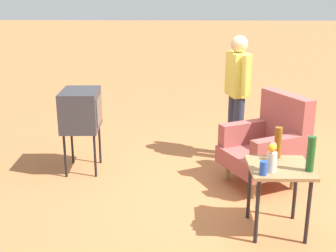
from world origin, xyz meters
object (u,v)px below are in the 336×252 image
soda_can_red (273,154)px  soda_can_blue (263,168)px  person_standing (237,90)px  bottle_wine_green (311,154)px  bottle_tall_amber (278,143)px  armchair (269,143)px  tv_on_stand (81,110)px  flower_vase (272,156)px  side_table (279,176)px

soda_can_red → soda_can_blue: 0.38m
person_standing → soda_can_red: person_standing is taller
bottle_wine_green → bottle_tall_amber: bottle_wine_green is taller
armchair → soda_can_blue: 1.31m
armchair → tv_on_stand: size_ratio=1.03×
bottle_tall_amber → soda_can_blue: bearing=-26.7°
bottle_wine_green → flower_vase: size_ratio=1.21×
armchair → soda_can_red: (0.91, -0.15, 0.22)m
side_table → bottle_wine_green: bottle_wine_green is taller
side_table → soda_can_blue: size_ratio=5.36×
flower_vase → tv_on_stand: bearing=-127.4°
tv_on_stand → side_table: bearing=56.3°
soda_can_red → tv_on_stand: bearing=-121.2°
armchair → tv_on_stand: armchair is taller
flower_vase → side_table: bearing=138.7°
tv_on_stand → soda_can_red: bearing=58.8°
person_standing → soda_can_blue: person_standing is taller
bottle_tall_amber → flower_vase: bearing=-20.2°
bottle_tall_amber → flower_vase: (0.34, -0.13, -0.00)m
side_table → bottle_wine_green: size_ratio=2.04×
armchair → soda_can_red: size_ratio=8.69×
bottle_wine_green → bottle_tall_amber: (-0.32, -0.22, -0.01)m
side_table → person_standing: bearing=-175.3°
armchair → flower_vase: armchair is taller
armchair → bottle_tall_amber: (0.84, -0.10, 0.31)m
side_table → person_standing: size_ratio=0.40×
bottle_tall_amber → armchair: bearing=173.4°
armchair → bottle_wine_green: armchair is taller
person_standing → soda_can_red: 1.78m
soda_can_blue → flower_vase: flower_vase is taller
tv_on_stand → flower_vase: size_ratio=3.89×
tv_on_stand → person_standing: person_standing is taller
soda_can_blue → flower_vase: size_ratio=0.46×
armchair → person_standing: (-0.85, -0.27, 0.44)m
soda_can_blue → flower_vase: 0.14m
armchair → side_table: 1.07m
armchair → flower_vase: 1.24m
soda_can_red → soda_can_blue: (0.35, -0.15, 0.00)m
tv_on_stand → bottle_wine_green: tv_on_stand is taller
bottle_tall_amber → flower_vase: size_ratio=1.13×
bottle_wine_green → soda_can_blue: 0.45m
side_table → soda_can_blue: soda_can_blue is taller
armchair → tv_on_stand: bearing=-98.9°
person_standing → bottle_tall_amber: bearing=5.9°
flower_vase → armchair: bearing=169.3°
person_standing → soda_can_blue: 2.12m
armchair → bottle_tall_amber: armchair is taller
side_table → bottle_tall_amber: 0.33m
bottle_wine_green → tv_on_stand: bearing=-122.8°
armchair → soda_can_blue: (1.26, -0.31, 0.22)m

